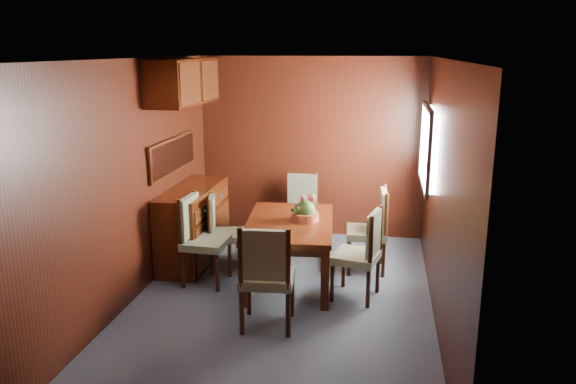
% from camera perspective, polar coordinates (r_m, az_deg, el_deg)
% --- Properties ---
extents(ground, '(4.50, 4.50, 0.00)m').
position_cam_1_polar(ground, '(5.79, -0.70, -11.13)').
color(ground, '#39414E').
rests_on(ground, ground).
extents(room_shell, '(3.06, 4.52, 2.41)m').
position_cam_1_polar(room_shell, '(5.64, -1.18, 5.59)').
color(room_shell, black).
rests_on(room_shell, ground).
extents(sideboard, '(0.48, 1.40, 0.90)m').
position_cam_1_polar(sideboard, '(6.83, -9.55, -3.22)').
color(sideboard, '#321206').
rests_on(sideboard, ground).
extents(dining_table, '(1.04, 1.54, 0.69)m').
position_cam_1_polar(dining_table, '(6.08, 0.16, -3.85)').
color(dining_table, '#321206').
rests_on(dining_table, ground).
extents(chair_left_near, '(0.47, 0.49, 0.98)m').
position_cam_1_polar(chair_left_near, '(6.14, -9.01, -4.27)').
color(chair_left_near, black).
rests_on(chair_left_near, ground).
extents(chair_left_far, '(0.48, 0.50, 0.88)m').
position_cam_1_polar(chair_left_far, '(6.48, -6.86, -3.72)').
color(chair_left_far, black).
rests_on(chair_left_far, ground).
extents(chair_right_near, '(0.52, 0.53, 0.95)m').
position_cam_1_polar(chair_right_near, '(5.73, 7.65, -5.82)').
color(chair_right_near, black).
rests_on(chair_right_near, ground).
extents(chair_right_far, '(0.47, 0.49, 0.97)m').
position_cam_1_polar(chair_right_far, '(6.46, 8.65, -3.37)').
color(chair_right_far, black).
rests_on(chair_right_far, ground).
extents(chair_head, '(0.51, 0.49, 1.01)m').
position_cam_1_polar(chair_head, '(5.05, -2.23, -8.11)').
color(chair_head, black).
rests_on(chair_head, ground).
extents(chair_foot, '(0.45, 0.43, 0.91)m').
position_cam_1_polar(chair_foot, '(7.39, 1.31, -1.24)').
color(chair_foot, black).
rests_on(chair_foot, ground).
extents(flower_centerpiece, '(0.31, 0.31, 0.31)m').
position_cam_1_polar(flower_centerpiece, '(6.03, 1.77, -1.55)').
color(flower_centerpiece, '#B45237').
rests_on(flower_centerpiece, dining_table).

